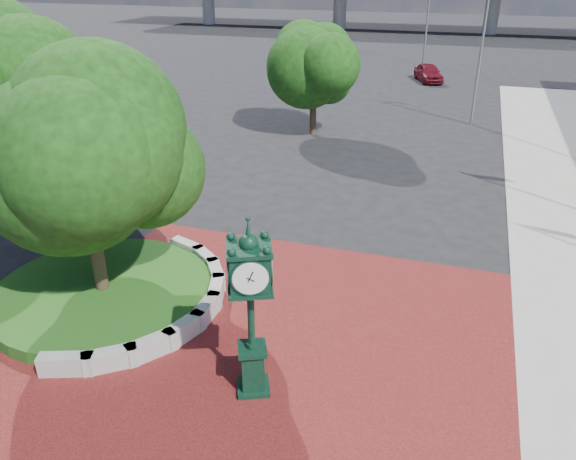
{
  "coord_description": "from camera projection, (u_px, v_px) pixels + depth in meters",
  "views": [
    {
      "loc": [
        4.17,
        -11.19,
        8.69
      ],
      "look_at": [
        -0.0,
        1.5,
        2.25
      ],
      "focal_mm": 35.0,
      "sensor_mm": 36.0,
      "label": 1
    }
  ],
  "objects": [
    {
      "name": "street_lamp_near",
      "position": [
        486.0,
        40.0,
        30.84
      ],
      "size": [
        1.81,
        0.28,
        8.07
      ],
      "color": "slate",
      "rests_on": "ground"
    },
    {
      "name": "tree_planter",
      "position": [
        84.0,
        176.0,
        14.32
      ],
      "size": [
        5.2,
        5.2,
        6.33
      ],
      "color": "#38281C",
      "rests_on": "ground"
    },
    {
      "name": "grass_bed",
      "position": [
        104.0,
        293.0,
        15.85
      ],
      "size": [
        6.1,
        6.1,
        0.4
      ],
      "primitive_type": "cylinder",
      "color": "#234D16",
      "rests_on": "ground"
    },
    {
      "name": "ground",
      "position": [
        270.0,
        332.0,
        14.53
      ],
      "size": [
        200.0,
        200.0,
        0.0
      ],
      "primitive_type": "plane",
      "color": "black",
      "rests_on": "ground"
    },
    {
      "name": "parked_car",
      "position": [
        429.0,
        73.0,
        44.26
      ],
      "size": [
        2.92,
        4.3,
        1.36
      ],
      "primitive_type": "imported",
      "rotation": [
        0.0,
        0.0,
        0.36
      ],
      "color": "maroon",
      "rests_on": "ground"
    },
    {
      "name": "planter_wall",
      "position": [
        176.0,
        305.0,
        15.17
      ],
      "size": [
        2.96,
        6.77,
        0.54
      ],
      "color": "#9E9B93",
      "rests_on": "ground"
    },
    {
      "name": "post_clock",
      "position": [
        251.0,
        303.0,
        11.58
      ],
      "size": [
        1.1,
        1.1,
        4.21
      ],
      "color": "black",
      "rests_on": "ground"
    },
    {
      "name": "tree_street",
      "position": [
        314.0,
        74.0,
        29.65
      ],
      "size": [
        4.4,
        4.4,
        5.45
      ],
      "color": "#38281C",
      "rests_on": "ground"
    },
    {
      "name": "plaza",
      "position": [
        256.0,
        355.0,
        13.66
      ],
      "size": [
        12.0,
        12.0,
        0.04
      ],
      "primitive_type": "cube",
      "color": "maroon",
      "rests_on": "ground"
    }
  ]
}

